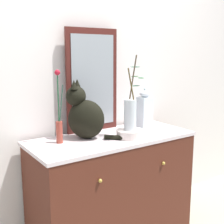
{
  "coord_description": "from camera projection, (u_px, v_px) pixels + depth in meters",
  "views": [
    {
      "loc": [
        -1.19,
        -1.74,
        1.41
      ],
      "look_at": [
        0.0,
        0.0,
        0.99
      ],
      "focal_mm": 48.66,
      "sensor_mm": 36.0,
      "label": 1
    }
  ],
  "objects": [
    {
      "name": "wall_back",
      "position": [
        88.0,
        67.0,
        2.36
      ],
      "size": [
        4.4,
        0.08,
        2.6
      ],
      "primitive_type": "cube",
      "color": "silver",
      "rests_on": "ground_plane"
    },
    {
      "name": "sideboard",
      "position": [
        112.0,
        189.0,
        2.26
      ],
      "size": [
        1.21,
        0.53,
        0.81
      ],
      "color": "#4A2014",
      "rests_on": "ground_plane"
    },
    {
      "name": "mirror_leaning",
      "position": [
        92.0,
        81.0,
        2.29
      ],
      "size": [
        0.43,
        0.03,
        0.77
      ],
      "color": "#471A15",
      "rests_on": "sideboard"
    },
    {
      "name": "cat_sitting",
      "position": [
        84.0,
        115.0,
        2.11
      ],
      "size": [
        0.39,
        0.38,
        0.41
      ],
      "color": "black",
      "rests_on": "sideboard"
    },
    {
      "name": "vase_slim_green",
      "position": [
        59.0,
        122.0,
        2.0
      ],
      "size": [
        0.06,
        0.04,
        0.49
      ],
      "color": "brown",
      "rests_on": "sideboard"
    },
    {
      "name": "bowl_porcelain",
      "position": [
        130.0,
        134.0,
        2.15
      ],
      "size": [
        0.19,
        0.19,
        0.06
      ],
      "primitive_type": "cylinder",
      "color": "silver",
      "rests_on": "sideboard"
    },
    {
      "name": "vase_glass_clear",
      "position": [
        130.0,
        113.0,
        2.12
      ],
      "size": [
        0.14,
        0.18,
        0.52
      ],
      "color": "silver",
      "rests_on": "bowl_porcelain"
    },
    {
      "name": "jar_lidded_porcelain",
      "position": [
        145.0,
        110.0,
        2.37
      ],
      "size": [
        0.09,
        0.09,
        0.33
      ],
      "color": "white",
      "rests_on": "sideboard"
    }
  ]
}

